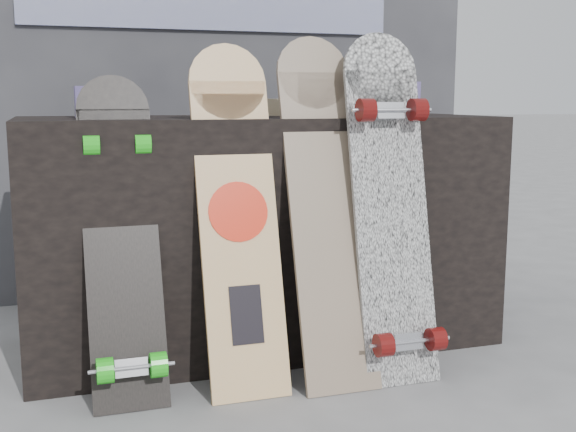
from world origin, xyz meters
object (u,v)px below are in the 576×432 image
object	(u,v)px
longboard_geisha	(237,207)
longboard_celtic	(325,198)
skateboard_dark	(121,233)
longboard_cascadia	(392,201)
vendor_table	(262,231)

from	to	relation	value
longboard_geisha	longboard_celtic	size ratio (longest dim) A/B	0.97
longboard_celtic	skateboard_dark	xyz separation A→B (m)	(-0.61, 0.04, -0.08)
longboard_geisha	skateboard_dark	world-z (taller)	longboard_geisha
longboard_geisha	longboard_cascadia	world-z (taller)	longboard_cascadia
longboard_geisha	skateboard_dark	xyz separation A→B (m)	(-0.34, 0.02, -0.06)
skateboard_dark	longboard_cascadia	bearing A→B (deg)	-6.93
vendor_table	longboard_geisha	distance (m)	0.40
longboard_geisha	longboard_celtic	world-z (taller)	longboard_celtic
longboard_geisha	longboard_cascadia	size ratio (longest dim) A/B	0.96
longboard_celtic	longboard_cascadia	size ratio (longest dim) A/B	0.99
longboard_celtic	skateboard_dark	world-z (taller)	longboard_celtic
vendor_table	longboard_celtic	bearing A→B (deg)	-73.79
longboard_geisha	skateboard_dark	bearing A→B (deg)	175.83
vendor_table	longboard_celtic	size ratio (longest dim) A/B	1.51
vendor_table	longboard_geisha	xyz separation A→B (m)	(-0.17, -0.34, 0.14)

